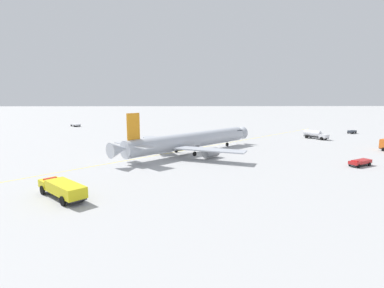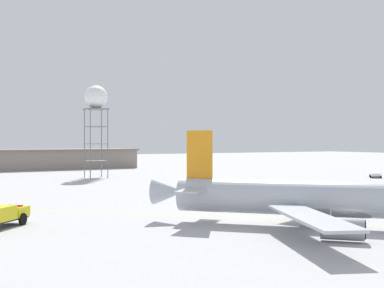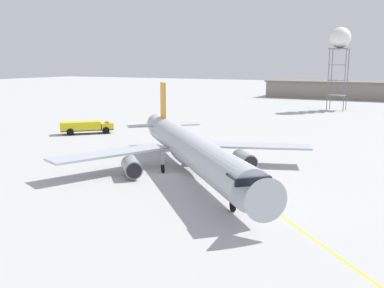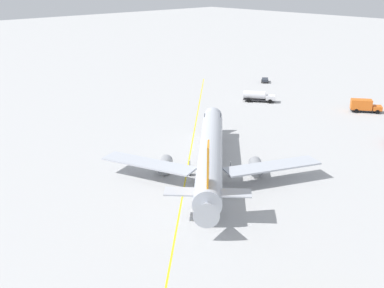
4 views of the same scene
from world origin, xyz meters
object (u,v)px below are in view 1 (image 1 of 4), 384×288
object	(u,v)px
airliner_main	(189,141)
fuel_tanker_truck	(315,134)
ops_pickup_truck	(360,162)
pushback_tug_truck	(76,125)
baggage_truck_truck	(352,132)
fire_tender_truck	(62,188)

from	to	relation	value
airliner_main	fuel_tanker_truck	size ratio (longest dim) A/B	4.39
airliner_main	ops_pickup_truck	xyz separation A→B (m)	(-14.79, -36.42, -2.34)
pushback_tug_truck	baggage_truck_truck	world-z (taller)	pushback_tug_truck
airliner_main	ops_pickup_truck	size ratio (longest dim) A/B	6.06
fire_tender_truck	baggage_truck_truck	size ratio (longest dim) A/B	2.18
pushback_tug_truck	baggage_truck_truck	distance (m)	119.38
airliner_main	fuel_tanker_truck	distance (m)	50.20
fuel_tanker_truck	pushback_tug_truck	bearing A→B (deg)	-149.39
baggage_truck_truck	fire_tender_truck	bearing A→B (deg)	2.82
ops_pickup_truck	pushback_tug_truck	size ratio (longest dim) A/B	1.07
pushback_tug_truck	fuel_tanker_truck	xyz separation A→B (m)	(-41.79, -95.82, 0.75)
baggage_truck_truck	fuel_tanker_truck	xyz separation A→B (m)	(-13.96, 20.27, 0.84)
airliner_main	fire_tender_truck	world-z (taller)	airliner_main
airliner_main	fuel_tanker_truck	xyz separation A→B (m)	(25.41, -43.26, -1.59)
ops_pickup_truck	baggage_truck_truck	world-z (taller)	ops_pickup_truck
pushback_tug_truck	ops_pickup_truck	bearing A→B (deg)	-177.01
fire_tender_truck	fuel_tanker_truck	distance (m)	86.38
fire_tender_truck	baggage_truck_truck	xyz separation A→B (m)	(73.80, -82.57, -0.82)
baggage_truck_truck	ops_pickup_truck	bearing A→B (deg)	24.44
baggage_truck_truck	fuel_tanker_truck	bearing A→B (deg)	-4.41
airliner_main	fire_tender_truck	distance (m)	39.38
ops_pickup_truck	pushback_tug_truck	bearing A→B (deg)	-72.13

